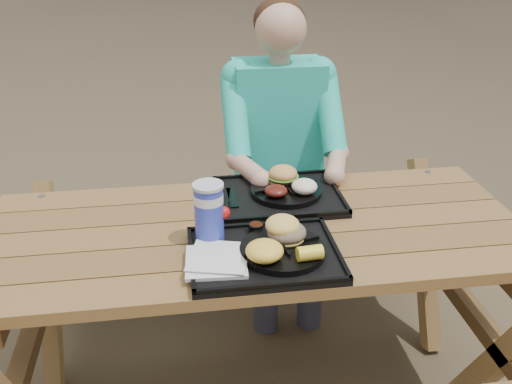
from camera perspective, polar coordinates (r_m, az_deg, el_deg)
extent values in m
cube|color=black|center=(1.73, 0.83, -6.43)|extent=(0.45, 0.35, 0.02)
cube|color=black|center=(2.08, 2.24, -0.54)|extent=(0.45, 0.35, 0.02)
cylinder|color=black|center=(1.73, 2.67, -5.81)|extent=(0.26, 0.26, 0.02)
cylinder|color=black|center=(2.08, 3.02, 0.13)|extent=(0.26, 0.26, 0.02)
cube|color=silver|center=(1.68, -4.02, -6.84)|extent=(0.19, 0.19, 0.02)
cylinder|color=#1726AE|center=(1.76, -4.71, -2.18)|extent=(0.09, 0.09, 0.18)
cylinder|color=#321005|center=(1.83, 0.01, -3.62)|extent=(0.05, 0.05, 0.03)
cylinder|color=yellow|center=(1.85, 2.37, -3.37)|extent=(0.05, 0.05, 0.03)
ellipsoid|color=yellow|center=(1.65, 0.86, -5.91)|extent=(0.11, 0.11, 0.06)
cube|color=black|center=(2.05, -2.41, -0.50)|extent=(0.03, 0.16, 0.01)
ellipsoid|color=#551711|center=(2.01, 2.01, 0.11)|extent=(0.08, 0.08, 0.04)
ellipsoid|color=white|center=(2.04, 4.86, 0.57)|extent=(0.09, 0.09, 0.05)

